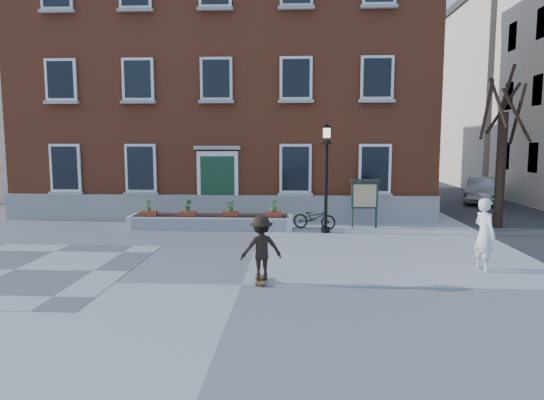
# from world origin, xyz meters

# --- Properties ---
(ground) EXTENTS (100.00, 100.00, 0.00)m
(ground) POSITION_xyz_m (0.00, 0.00, 0.00)
(ground) COLOR #A0A0A2
(ground) RESTS_ON ground
(checker_patch) EXTENTS (6.00, 6.00, 0.01)m
(checker_patch) POSITION_xyz_m (-6.00, 1.00, 0.01)
(checker_patch) COLOR #5A5A5D
(checker_patch) RESTS_ON ground
(bicycle) EXTENTS (1.71, 0.94, 0.85)m
(bicycle) POSITION_xyz_m (1.93, 7.38, 0.43)
(bicycle) COLOR black
(bicycle) RESTS_ON ground
(parked_car) EXTENTS (3.05, 4.45, 1.39)m
(parked_car) POSITION_xyz_m (11.22, 15.63, 0.69)
(parked_car) COLOR #A8ABAD
(parked_car) RESTS_ON ground
(bystander) EXTENTS (0.63, 0.79, 1.87)m
(bystander) POSITION_xyz_m (6.08, 1.63, 0.94)
(bystander) COLOR silver
(bystander) RESTS_ON ground
(brick_building) EXTENTS (18.40, 10.85, 12.60)m
(brick_building) POSITION_xyz_m (-2.00, 13.98, 6.30)
(brick_building) COLOR #974829
(brick_building) RESTS_ON ground
(planter_assembly) EXTENTS (6.20, 1.12, 1.15)m
(planter_assembly) POSITION_xyz_m (-1.99, 7.18, 0.31)
(planter_assembly) COLOR silver
(planter_assembly) RESTS_ON ground
(bare_tree) EXTENTS (1.83, 1.83, 6.16)m
(bare_tree) POSITION_xyz_m (9.01, 8.01, 2.79)
(bare_tree) COLOR #2F1E15
(bare_tree) RESTS_ON ground
(lamp_post) EXTENTS (0.40, 0.40, 3.93)m
(lamp_post) POSITION_xyz_m (2.32, 6.64, 2.54)
(lamp_post) COLOR black
(lamp_post) RESTS_ON ground
(notice_board) EXTENTS (1.10, 0.16, 1.87)m
(notice_board) POSITION_xyz_m (3.85, 7.67, 1.26)
(notice_board) COLOR #1C3828
(notice_board) RESTS_ON ground
(skateboarder) EXTENTS (1.09, 0.81, 1.58)m
(skateboarder) POSITION_xyz_m (0.44, 0.22, 0.82)
(skateboarder) COLOR brown
(skateboarder) RESTS_ON ground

